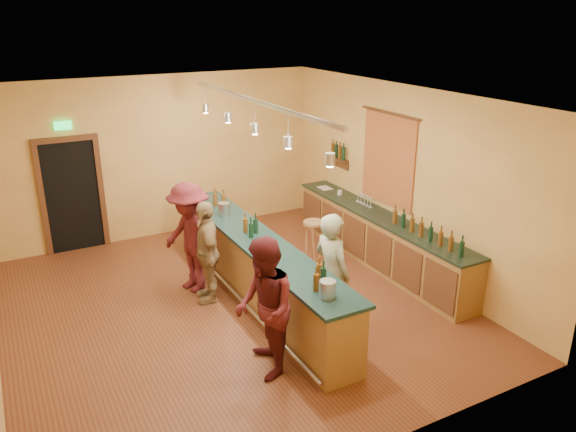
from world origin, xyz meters
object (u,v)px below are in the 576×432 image
bar_stool (314,229)px  customer_c (190,238)px  bartender (332,273)px  customer_b (207,252)px  tasting_bar (258,265)px  customer_a (265,308)px  back_counter (380,239)px

bar_stool → customer_c: bearing=178.8°
bartender → customer_c: bearing=22.1°
customer_c → customer_b: bearing=-3.8°
tasting_bar → customer_b: (-0.68, 0.39, 0.21)m
bar_stool → customer_a: bearing=-131.1°
back_counter → customer_c: bearing=168.4°
tasting_bar → bartender: (0.55, -1.26, 0.28)m
customer_a → customer_b: bearing=-166.4°
bartender → bar_stool: (0.95, 2.07, -0.23)m
tasting_bar → bar_stool: (1.50, 0.81, 0.04)m
back_counter → bartender: 2.46m
tasting_bar → customer_a: customer_a is taller
bar_stool → bartender: bearing=-114.5°
customer_b → customer_c: customer_c is taller
bartender → back_counter: bearing=-63.6°
tasting_bar → bartender: bearing=-66.4°
back_counter → bar_stool: 1.19m
back_counter → bar_stool: size_ratio=5.75×
back_counter → customer_b: bearing=176.2°
customer_a → bar_stool: bearing=153.9°
back_counter → bar_stool: (-1.00, 0.63, 0.16)m
tasting_bar → customer_b: 0.81m
customer_b → bar_stool: 2.22m
tasting_bar → customer_b: size_ratio=3.11×
bartender → customer_a: 1.37m
bartender → customer_c: 2.51m
tasting_bar → back_counter: bearing=4.2°
bartender → customer_c: customer_c is taller
bartender → customer_a: size_ratio=0.97×
customer_a → customer_c: bearing=-163.7°
tasting_bar → customer_a: 1.92m
bartender → customer_a: bearing=100.4°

